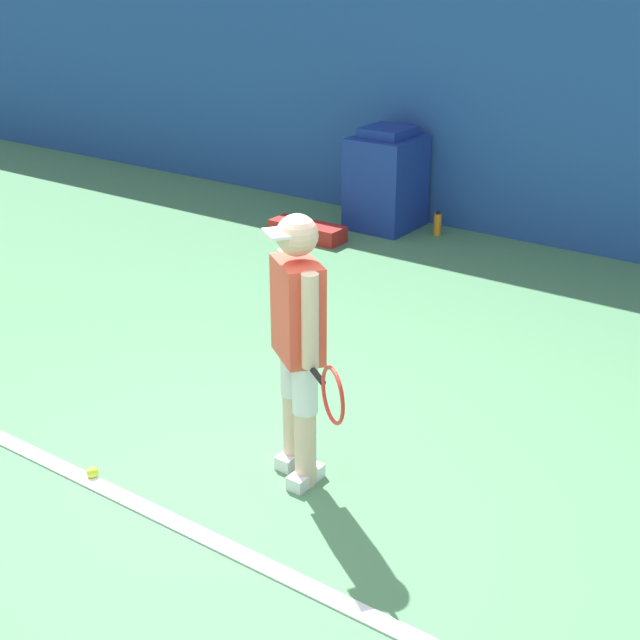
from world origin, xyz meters
TOP-DOWN VIEW (x-y plane):
  - ground_plane at (0.00, 0.00)m, footprint 24.00×24.00m
  - back_wall at (0.00, 5.08)m, footprint 24.00×0.10m
  - court_baseline at (0.00, -0.39)m, footprint 21.60×0.10m
  - tennis_player at (0.10, 0.36)m, footprint 0.77×0.58m
  - tennis_ball at (-0.83, -0.35)m, footprint 0.07×0.07m
  - covered_chair at (-1.98, 4.64)m, footprint 0.64×0.68m
  - equipment_bag at (-2.41, 3.85)m, footprint 0.79×0.28m
  - water_bottle at (-1.40, 4.71)m, footprint 0.08×0.08m

SIDE VIEW (x-z plane):
  - ground_plane at x=0.00m, z-range 0.00..0.00m
  - court_baseline at x=0.00m, z-range 0.00..0.01m
  - tennis_ball at x=-0.83m, z-range 0.00..0.07m
  - equipment_bag at x=-2.41m, z-range 0.00..0.16m
  - water_bottle at x=-1.40m, z-range -0.01..0.24m
  - covered_chair at x=-1.98m, z-range -0.02..1.02m
  - tennis_player at x=0.10m, z-range 0.08..1.60m
  - back_wall at x=0.00m, z-range 0.00..2.93m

